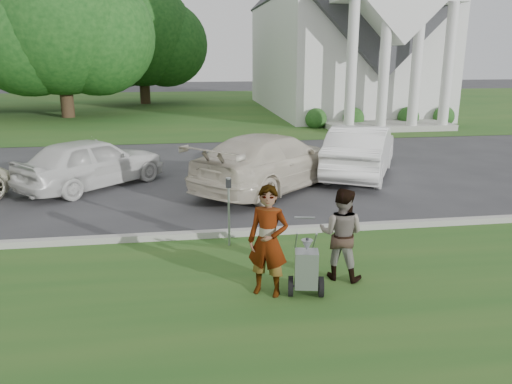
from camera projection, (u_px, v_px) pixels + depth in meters
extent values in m
plane|color=#333335|center=(252.00, 245.00, 9.92)|extent=(120.00, 120.00, 0.00)
cube|color=#20511B|center=(282.00, 323.00, 7.06)|extent=(80.00, 7.00, 0.01)
cube|color=#20511B|center=(200.00, 107.00, 35.65)|extent=(80.00, 30.00, 0.01)
cube|color=#9E9E93|center=(249.00, 232.00, 10.42)|extent=(80.00, 0.18, 0.15)
cube|color=white|center=(336.00, 56.00, 33.12)|extent=(9.00, 16.00, 7.00)
cube|color=#38383D|center=(338.00, 0.00, 32.18)|extent=(9.19, 17.00, 9.19)
cube|color=#9E9E93|center=(388.00, 126.00, 25.25)|extent=(6.20, 2.60, 0.30)
cylinder|color=white|center=(351.00, 69.00, 23.19)|extent=(0.50, 0.50, 6.00)
cylinder|color=white|center=(384.00, 69.00, 23.42)|extent=(0.50, 0.50, 6.00)
cylinder|color=white|center=(416.00, 68.00, 23.64)|extent=(0.50, 0.50, 6.00)
cylinder|color=white|center=(448.00, 68.00, 23.87)|extent=(0.50, 0.50, 6.00)
sphere|color=#1E4C19|center=(316.00, 119.00, 25.53)|extent=(1.10, 1.10, 1.10)
sphere|color=#1E4C19|center=(354.00, 118.00, 25.81)|extent=(1.10, 1.10, 1.10)
sphere|color=#1E4C19|center=(408.00, 117.00, 26.24)|extent=(1.10, 1.10, 1.10)
sphere|color=#1E4C19|center=(444.00, 116.00, 26.52)|extent=(1.10, 1.10, 1.10)
cylinder|color=#332316|center=(66.00, 90.00, 29.33)|extent=(0.76, 0.76, 3.20)
sphere|color=#144214|center=(59.00, 20.00, 28.28)|extent=(8.40, 8.40, 8.40)
sphere|color=#144214|center=(95.00, 36.00, 29.06)|extent=(6.89, 6.89, 6.89)
sphere|color=#144214|center=(28.00, 31.00, 27.93)|extent=(7.22, 7.22, 7.22)
sphere|color=#144214|center=(6.00, 28.00, 30.95)|extent=(7.54, 7.54, 7.54)
cylinder|color=#332316|center=(145.00, 84.00, 37.54)|extent=(0.76, 0.76, 3.00)
sphere|color=#144214|center=(142.00, 34.00, 36.58)|extent=(7.60, 7.60, 7.60)
sphere|color=#144214|center=(166.00, 45.00, 37.31)|extent=(6.23, 6.23, 6.23)
sphere|color=#144214|center=(120.00, 42.00, 36.23)|extent=(6.54, 6.54, 6.54)
cylinder|color=black|center=(291.00, 286.00, 7.82)|extent=(0.14, 0.33, 0.32)
cylinder|color=black|center=(321.00, 287.00, 7.80)|extent=(0.14, 0.33, 0.32)
cylinder|color=#2D2D33|center=(306.00, 286.00, 7.81)|extent=(0.54, 0.14, 0.04)
cube|color=#989BA0|center=(306.00, 269.00, 7.73)|extent=(0.41, 0.36, 0.59)
cone|color=#989BA0|center=(307.00, 245.00, 7.62)|extent=(0.22, 0.22, 0.17)
cylinder|color=#2D2D33|center=(307.00, 240.00, 7.60)|extent=(0.04, 0.04, 0.06)
cylinder|color=#989BA0|center=(296.00, 241.00, 8.16)|extent=(0.19, 0.79, 0.57)
cylinder|color=#989BA0|center=(315.00, 241.00, 8.15)|extent=(0.19, 0.79, 0.57)
cylinder|color=#989BA0|center=(305.00, 217.00, 8.46)|extent=(0.34, 0.10, 0.03)
imported|color=#999999|center=(268.00, 242.00, 7.68)|extent=(0.76, 0.67, 1.76)
imported|color=#999999|center=(341.00, 235.00, 8.27)|extent=(0.95, 0.89, 1.57)
cylinder|color=#989BA0|center=(229.00, 217.00, 9.73)|extent=(0.04, 0.04, 1.21)
cube|color=#2D2D33|center=(228.00, 183.00, 9.54)|extent=(0.10, 0.07, 0.18)
cylinder|color=#989BA0|center=(228.00, 179.00, 9.52)|extent=(0.09, 0.09, 0.03)
imported|color=white|center=(92.00, 162.00, 14.06)|extent=(4.24, 4.18, 1.45)
imported|color=beige|center=(272.00, 161.00, 13.91)|extent=(5.37, 5.31, 1.56)
imported|color=white|center=(360.00, 151.00, 15.43)|extent=(3.67, 5.00, 1.57)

